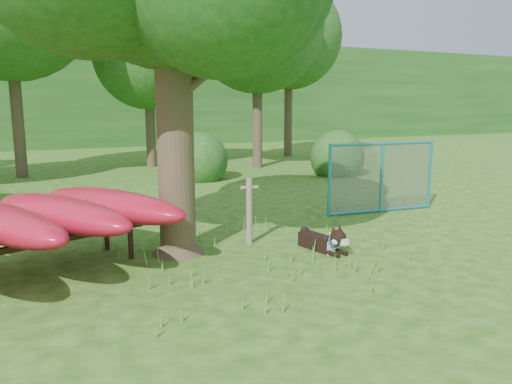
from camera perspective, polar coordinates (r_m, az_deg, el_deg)
name	(u,v)px	position (r m, az deg, el deg)	size (l,w,h in m)	color
ground	(281,279)	(6.93, 2.88, -9.88)	(80.00, 80.00, 0.00)	#255410
wooden_post	(249,209)	(8.44, -0.78, -1.92)	(0.32, 0.12, 1.15)	#6F6653
kayak_rack	(31,218)	(7.54, -24.30, -2.74)	(4.32, 3.89, 1.06)	black
husky_dog	(325,241)	(8.18, 7.84, -5.56)	(0.41, 1.11, 0.49)	black
fence_section	(382,177)	(11.21, 14.16, 1.62)	(2.63, 0.31, 2.57)	teal
wildflower_clump	(332,235)	(8.44, 8.67, -4.83)	(0.12, 0.13, 0.26)	#558C2D
bg_tree_c	(148,55)	(19.35, -12.26, 15.05)	(4.00, 4.00, 6.12)	#3D3121
bg_tree_d	(257,26)	(18.78, 0.17, 18.43)	(4.80, 4.80, 7.50)	#3D3121
bg_tree_e	(289,37)	(22.82, 3.81, 17.30)	(4.60, 4.60, 7.55)	#3D3121
shrub_right	(337,175)	(16.93, 9.22, 1.94)	(1.80, 1.80, 1.80)	#1D5019
shrub_mid	(199,180)	(15.76, -6.48, 1.40)	(1.80, 1.80, 1.80)	#1D5019
wooded_hillside	(66,93)	(33.86, -20.86, 10.53)	(80.00, 12.00, 6.00)	#1D5019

